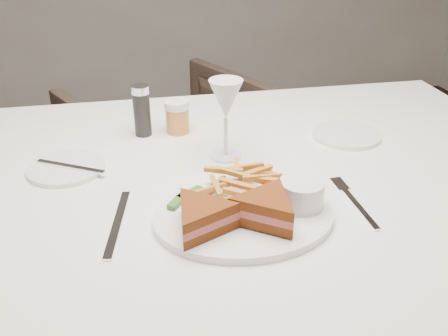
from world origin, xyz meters
TOP-DOWN VIEW (x-y plane):
  - table at (0.24, 0.21)m, footprint 1.53×1.06m
  - chair_far at (0.28, 1.08)m, footprint 0.90×0.88m
  - table_setting at (0.25, 0.15)m, footprint 0.80×0.62m

SIDE VIEW (x-z plane):
  - chair_far at x=0.28m, z-range 0.00..0.71m
  - table at x=0.24m, z-range 0.00..0.75m
  - table_setting at x=0.25m, z-range 0.70..0.88m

